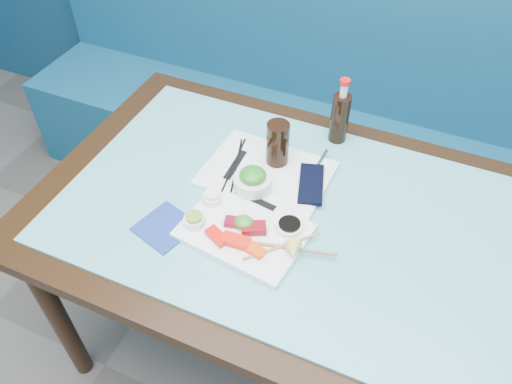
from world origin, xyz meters
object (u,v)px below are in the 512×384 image
at_px(seaweed_bowl, 253,183).
at_px(cola_glass, 278,144).
at_px(booth_bench, 354,138).
at_px(cola_bottle_body, 340,118).
at_px(sashimi_plate, 244,231).
at_px(serving_tray, 267,174).
at_px(blue_napkin, 165,227).
at_px(dining_table, 287,232).

distance_m(seaweed_bowl, cola_glass, 0.14).
xyz_separation_m(booth_bench, seaweed_bowl, (-0.12, -0.81, 0.42)).
relative_size(seaweed_bowl, cola_bottle_body, 0.67).
distance_m(sashimi_plate, serving_tray, 0.22).
distance_m(cola_glass, cola_bottle_body, 0.23).
xyz_separation_m(booth_bench, blue_napkin, (-0.27, -1.03, 0.39)).
bearing_deg(sashimi_plate, cola_glass, 101.53).
bearing_deg(dining_table, serving_tray, 136.65).
height_order(booth_bench, serving_tray, booth_bench).
height_order(dining_table, sashimi_plate, sashimi_plate).
relative_size(seaweed_bowl, blue_napkin, 0.81).
bearing_deg(sashimi_plate, dining_table, 65.14).
bearing_deg(booth_bench, cola_glass, -98.07).
bearing_deg(cola_bottle_body, blue_napkin, -119.77).
height_order(booth_bench, sashimi_plate, booth_bench).
height_order(seaweed_bowl, cola_glass, cola_glass).
relative_size(dining_table, sashimi_plate, 4.49).
distance_m(sashimi_plate, cola_bottle_body, 0.48).
xyz_separation_m(sashimi_plate, serving_tray, (-0.03, 0.22, -0.00)).
bearing_deg(sashimi_plate, serving_tray, 105.16).
height_order(booth_bench, cola_glass, booth_bench).
xyz_separation_m(booth_bench, cola_glass, (-0.10, -0.68, 0.46)).
bearing_deg(sashimi_plate, seaweed_bowl, 112.81).
xyz_separation_m(cola_bottle_body, blue_napkin, (-0.30, -0.53, -0.08)).
distance_m(dining_table, serving_tray, 0.18).
bearing_deg(sashimi_plate, cola_bottle_body, 84.33).
xyz_separation_m(serving_tray, cola_bottle_body, (0.14, 0.24, 0.07)).
bearing_deg(serving_tray, cola_glass, 82.09).
bearing_deg(seaweed_bowl, cola_glass, 81.25).
height_order(dining_table, blue_napkin, blue_napkin).
height_order(serving_tray, blue_napkin, serving_tray).
bearing_deg(cola_glass, cola_bottle_body, 55.78).
height_order(booth_bench, blue_napkin, booth_bench).
bearing_deg(cola_glass, booth_bench, 81.93).
relative_size(booth_bench, cola_glass, 22.06).
distance_m(booth_bench, blue_napkin, 1.13).
distance_m(booth_bench, cola_bottle_body, 0.68).
bearing_deg(booth_bench, dining_table, -90.00).
bearing_deg(blue_napkin, dining_table, 34.48).
distance_m(booth_bench, seaweed_bowl, 0.92).
relative_size(sashimi_plate, seaweed_bowl, 2.93).
bearing_deg(blue_napkin, serving_tray, 60.03).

